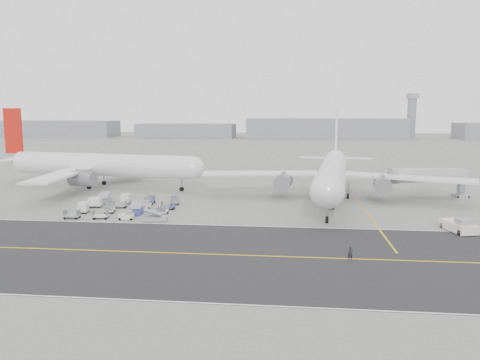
# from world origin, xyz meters

# --- Properties ---
(ground) EXTENTS (700.00, 700.00, 0.00)m
(ground) POSITION_xyz_m (0.00, 0.00, 0.00)
(ground) COLOR gray
(ground) RESTS_ON ground
(taxiway) EXTENTS (220.00, 59.00, 0.03)m
(taxiway) POSITION_xyz_m (5.02, -17.98, 0.01)
(taxiway) COLOR #2A2A2C
(taxiway) RESTS_ON ground
(horizon_buildings) EXTENTS (520.00, 28.00, 28.00)m
(horizon_buildings) POSITION_xyz_m (30.00, 260.00, 0.00)
(horizon_buildings) COLOR gray
(horizon_buildings) RESTS_ON ground
(control_tower) EXTENTS (7.00, 7.00, 31.25)m
(control_tower) POSITION_xyz_m (100.00, 265.00, 16.25)
(control_tower) COLOR gray
(control_tower) RESTS_ON ground
(airliner_a) EXTENTS (56.39, 55.34, 19.58)m
(airliner_a) POSITION_xyz_m (-32.04, 33.97, 5.64)
(airliner_a) COLOR white
(airliner_a) RESTS_ON ground
(airliner_b) EXTENTS (57.34, 58.28, 20.14)m
(airliner_b) POSITION_xyz_m (24.77, 24.43, 5.80)
(airliner_b) COLOR white
(airliner_b) RESTS_ON ground
(pushback_tug) EXTENTS (4.40, 8.26, 2.33)m
(pushback_tug) POSITION_xyz_m (42.14, -2.30, 0.96)
(pushback_tug) COLOR silver
(pushback_tug) RESTS_ON ground
(jet_bridge) EXTENTS (17.49, 5.62, 6.53)m
(jet_bridge) POSITION_xyz_m (45.75, 27.78, 4.55)
(jet_bridge) COLOR gray
(jet_bridge) RESTS_ON ground
(gse_cluster) EXTENTS (24.68, 23.94, 2.05)m
(gse_cluster) POSITION_xyz_m (-15.04, 7.27, 0.00)
(gse_cluster) COLOR #9F9FA4
(gse_cluster) RESTS_ON ground
(stray_dolly) EXTENTS (2.43, 2.72, 1.42)m
(stray_dolly) POSITION_xyz_m (23.08, 13.23, 0.00)
(stray_dolly) COLOR silver
(stray_dolly) RESTS_ON ground
(ground_crew_a) EXTENTS (0.65, 0.43, 1.79)m
(ground_crew_a) POSITION_xyz_m (23.43, -18.50, 0.89)
(ground_crew_a) COLOR black
(ground_crew_a) RESTS_ON ground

